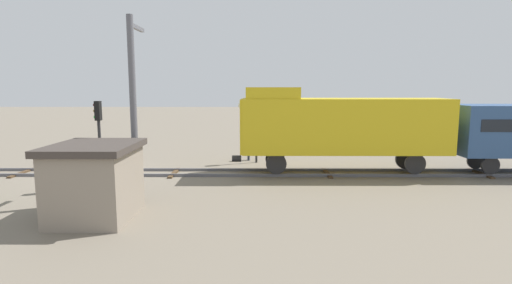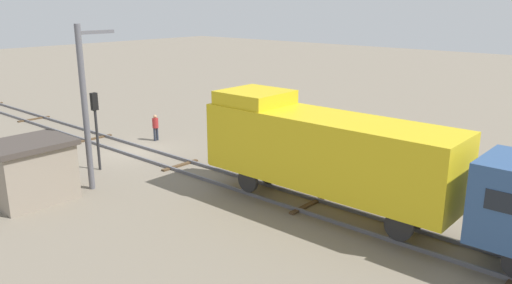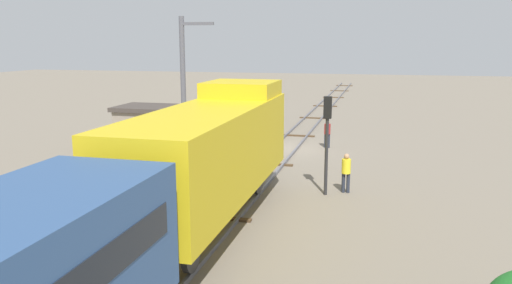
{
  "view_description": "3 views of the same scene",
  "coord_description": "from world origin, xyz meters",
  "px_view_note": "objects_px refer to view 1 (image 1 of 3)",
  "views": [
    {
      "loc": [
        21.63,
        8.9,
        4.75
      ],
      "look_at": [
        -0.3,
        8.78,
        1.74
      ],
      "focal_mm": 28.0,
      "sensor_mm": 36.0,
      "label": 1
    },
    {
      "loc": [
        16.68,
        24.3,
        8.57
      ],
      "look_at": [
        -1.35,
        8.54,
        1.86
      ],
      "focal_mm": 35.0,
      "sensor_mm": 36.0,
      "label": 2
    },
    {
      "loc": [
        -5.53,
        29.08,
        6.27
      ],
      "look_at": [
        -0.32,
        8.55,
        2.07
      ],
      "focal_mm": 35.0,
      "sensor_mm": 36.0,
      "label": 3
    }
  ],
  "objects_px": {
    "traffic_signal_mid": "(256,117)",
    "catenary_mast": "(134,103)",
    "worker_near_track": "(98,149)",
    "relay_hut": "(95,181)",
    "locomotive": "(340,124)",
    "worker_by_signal": "(249,145)",
    "traffic_signal_near": "(99,128)"
  },
  "relations": [
    {
      "from": "catenary_mast",
      "to": "traffic_signal_mid",
      "type": "bearing_deg",
      "value": 148.61
    },
    {
      "from": "catenary_mast",
      "to": "worker_by_signal",
      "type": "bearing_deg",
      "value": 153.37
    },
    {
      "from": "traffic_signal_mid",
      "to": "relay_hut",
      "type": "xyz_separation_m",
      "value": [
        10.9,
        -5.8,
        -1.5
      ]
    },
    {
      "from": "locomotive",
      "to": "traffic_signal_mid",
      "type": "distance_m",
      "value": 5.69
    },
    {
      "from": "traffic_signal_mid",
      "to": "worker_near_track",
      "type": "relative_size",
      "value": 2.44
    },
    {
      "from": "traffic_signal_near",
      "to": "worker_near_track",
      "type": "bearing_deg",
      "value": -156.82
    },
    {
      "from": "locomotive",
      "to": "worker_near_track",
      "type": "xyz_separation_m",
      "value": [
        -2.4,
        -14.26,
        -1.78
      ]
    },
    {
      "from": "locomotive",
      "to": "traffic_signal_mid",
      "type": "bearing_deg",
      "value": -126.73
    },
    {
      "from": "worker_by_signal",
      "to": "catenary_mast",
      "type": "distance_m",
      "value": 10.68
    },
    {
      "from": "locomotive",
      "to": "traffic_signal_near",
      "type": "bearing_deg",
      "value": -74.9
    },
    {
      "from": "traffic_signal_mid",
      "to": "relay_hut",
      "type": "relative_size",
      "value": 1.19
    },
    {
      "from": "worker_by_signal",
      "to": "relay_hut",
      "type": "relative_size",
      "value": 0.49
    },
    {
      "from": "traffic_signal_mid",
      "to": "catenary_mast",
      "type": "relative_size",
      "value": 0.54
    },
    {
      "from": "traffic_signal_mid",
      "to": "worker_by_signal",
      "type": "relative_size",
      "value": 2.44
    },
    {
      "from": "relay_hut",
      "to": "traffic_signal_mid",
      "type": "bearing_deg",
      "value": 151.99
    },
    {
      "from": "traffic_signal_mid",
      "to": "worker_near_track",
      "type": "bearing_deg",
      "value": -84.11
    },
    {
      "from": "worker_near_track",
      "to": "relay_hut",
      "type": "relative_size",
      "value": 0.49
    },
    {
      "from": "worker_near_track",
      "to": "worker_by_signal",
      "type": "bearing_deg",
      "value": 173.01
    },
    {
      "from": "traffic_signal_near",
      "to": "worker_near_track",
      "type": "xyz_separation_m",
      "value": [
        -5.6,
        -2.4,
        -1.88
      ]
    },
    {
      "from": "traffic_signal_mid",
      "to": "worker_by_signal",
      "type": "height_order",
      "value": "traffic_signal_mid"
    },
    {
      "from": "traffic_signal_near",
      "to": "traffic_signal_mid",
      "type": "xyz_separation_m",
      "value": [
        -6.6,
        7.3,
        0.01
      ]
    },
    {
      "from": "traffic_signal_mid",
      "to": "catenary_mast",
      "type": "xyz_separation_m",
      "value": [
        8.34,
        -5.09,
        1.2
      ]
    },
    {
      "from": "worker_by_signal",
      "to": "traffic_signal_near",
      "type": "bearing_deg",
      "value": -36.05
    },
    {
      "from": "traffic_signal_mid",
      "to": "catenary_mast",
      "type": "distance_m",
      "value": 9.84
    },
    {
      "from": "relay_hut",
      "to": "catenary_mast",
      "type": "bearing_deg",
      "value": 164.45
    },
    {
      "from": "traffic_signal_near",
      "to": "catenary_mast",
      "type": "bearing_deg",
      "value": 51.94
    },
    {
      "from": "relay_hut",
      "to": "worker_by_signal",
      "type": "bearing_deg",
      "value": 155.65
    },
    {
      "from": "traffic_signal_near",
      "to": "worker_near_track",
      "type": "distance_m",
      "value": 6.37
    },
    {
      "from": "worker_by_signal",
      "to": "relay_hut",
      "type": "bearing_deg",
      "value": -17.82
    },
    {
      "from": "traffic_signal_near",
      "to": "traffic_signal_mid",
      "type": "distance_m",
      "value": 9.84
    },
    {
      "from": "locomotive",
      "to": "worker_by_signal",
      "type": "xyz_separation_m",
      "value": [
        -4.2,
        -5.06,
        -1.78
      ]
    },
    {
      "from": "catenary_mast",
      "to": "relay_hut",
      "type": "height_order",
      "value": "catenary_mast"
    }
  ]
}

